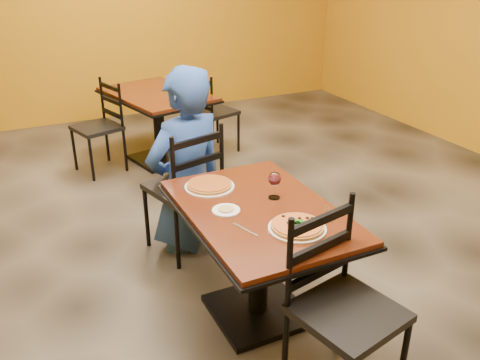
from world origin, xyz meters
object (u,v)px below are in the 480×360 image
chair_main_far (183,188)px  table_main (259,237)px  plate_far (210,187)px  side_plate (226,210)px  plate_main (297,228)px  pizza_far (209,184)px  diner (186,160)px  chair_main_near (348,314)px  wine_glass (274,184)px  chair_second_right (215,112)px  table_second (158,111)px  pizza_main (297,226)px  chair_second_left (97,128)px

chair_main_far → table_main: bearing=83.2°
plate_far → side_plate: bearing=-96.2°
plate_main → pizza_far: bearing=108.1°
diner → plate_far: (-0.06, -0.61, 0.06)m
plate_main → chair_main_near: bearing=-86.5°
table_main → side_plate: bearing=165.6°
chair_main_near → diner: size_ratio=0.73×
diner → wine_glass: (0.23, -0.91, 0.15)m
chair_second_right → wine_glass: size_ratio=5.03×
table_second → wine_glass: (-0.09, -2.64, 0.28)m
diner → pizza_main: (0.16, -1.29, 0.08)m
chair_main_near → chair_second_left: chair_main_near is taller
table_second → plate_main: bearing=-93.0°
chair_main_near → table_second: bearing=75.2°
pizza_main → plate_far: bearing=108.1°
table_second → pizza_far: (-0.38, -2.34, 0.22)m
chair_second_right → pizza_far: (-1.02, -2.34, 0.32)m
chair_main_near → pizza_far: 1.18m
plate_far → chair_main_near: bearing=-77.5°
plate_main → side_plate: 0.43m
chair_main_far → plate_far: (-0.01, -0.56, 0.25)m
table_second → pizza_main: size_ratio=4.83×
chair_main_near → side_plate: chair_main_near is taller
pizza_far → chair_second_right: bearing=66.4°
table_second → chair_main_far: (-0.37, -1.78, -0.05)m
plate_far → side_plate: 0.33m
chair_second_right → diner: size_ratio=0.65×
pizza_far → chair_main_near: bearing=-77.5°
chair_main_near → pizza_main: size_ratio=3.56×
chair_main_near → pizza_far: bearing=89.9°
wine_glass → table_main: bearing=-150.1°
diner → plate_main: (0.16, -1.29, 0.06)m
table_second → pizza_main: bearing=-93.0°
table_second → chair_second_left: (-0.64, 0.00, -0.10)m
chair_second_right → diner: (-0.96, -1.73, 0.24)m
table_main → chair_main_near: chair_main_near is taller
chair_second_left → diner: size_ratio=0.66×
diner → plate_main: diner is taller
chair_main_near → chair_main_far: (-0.24, 1.68, -0.00)m
chair_second_left → diner: (0.33, -1.73, 0.24)m
chair_main_near → plate_main: size_ratio=3.26×
chair_main_near → chair_second_left: 3.50m
diner → plate_far: size_ratio=4.48×
chair_main_far → pizza_main: 1.28m
chair_main_near → pizza_main: (-0.03, 0.44, 0.27)m
wine_glass → side_plate: bearing=-174.5°
plate_main → pizza_main: size_ratio=1.09×
chair_second_left → side_plate: bearing=-11.8°
chair_main_far → wine_glass: 0.96m
plate_main → side_plate: (-0.26, 0.35, 0.00)m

